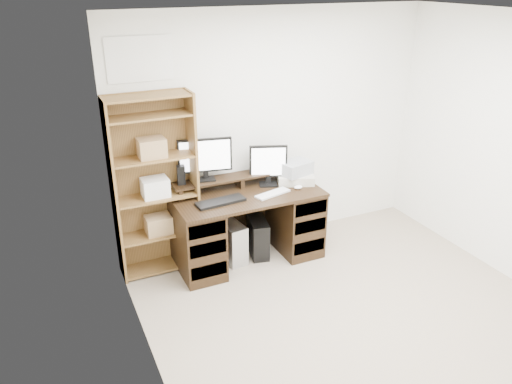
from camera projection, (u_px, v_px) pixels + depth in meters
room at (396, 203)px, 3.63m from camera, size 3.54×4.04×2.54m
desk at (247, 225)px, 5.16m from camera, size 1.50×0.70×0.75m
riser_shelf at (239, 178)px, 5.15m from camera, size 1.40×0.22×0.12m
monitor_wide at (205, 157)px, 4.94m from camera, size 0.54×0.17×0.43m
monitor_small at (268, 164)px, 5.13m from camera, size 0.38×0.20×0.43m
speaker at (181, 175)px, 4.89m from camera, size 0.09×0.09×0.19m
keyboard_black at (221, 202)px, 4.80m from camera, size 0.50×0.20×0.03m
keyboard_white at (273, 194)px, 4.98m from camera, size 0.40×0.21×0.02m
mouse at (298, 187)px, 5.11m from camera, size 0.09×0.06×0.04m
printer at (295, 178)px, 5.26m from camera, size 0.45×0.40×0.09m
basket at (296, 168)px, 5.22m from camera, size 0.37×0.30×0.14m
tower_silver at (230, 241)px, 5.22m from camera, size 0.25×0.45×0.43m
tower_black at (258, 237)px, 5.32m from camera, size 0.26×0.43×0.41m
bookshelf at (154, 185)px, 4.79m from camera, size 0.80×0.30×1.80m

